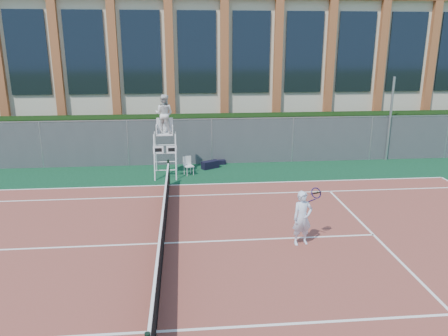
{
  "coord_description": "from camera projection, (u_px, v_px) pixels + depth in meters",
  "views": [
    {
      "loc": [
        0.69,
        -11.84,
        5.68
      ],
      "look_at": [
        2.06,
        3.0,
        1.43
      ],
      "focal_mm": 35.0,
      "sensor_mm": 36.0,
      "label": 1
    }
  ],
  "objects": [
    {
      "name": "tennis_net",
      "position": [
        163.0,
        227.0,
        12.69
      ],
      "size": [
        0.1,
        11.3,
        1.1
      ],
      "color": "black",
      "rests_on": "ground"
    },
    {
      "name": "tennis_court",
      "position": [
        164.0,
        244.0,
        12.83
      ],
      "size": [
        23.77,
        10.97,
        0.02
      ],
      "primitive_type": "cube",
      "color": "brown",
      "rests_on": "apron"
    },
    {
      "name": "tennis_player",
      "position": [
        302.0,
        218.0,
        12.58
      ],
      "size": [
        0.94,
        0.67,
        1.64
      ],
      "color": "#D2E4FC",
      "rests_on": "tennis_court"
    },
    {
      "name": "steel_pole",
      "position": [
        390.0,
        119.0,
        21.55
      ],
      "size": [
        0.12,
        0.12,
        4.15
      ],
      "primitive_type": "cylinder",
      "color": "#9EA0A5",
      "rests_on": "ground"
    },
    {
      "name": "ground",
      "position": [
        164.0,
        244.0,
        12.83
      ],
      "size": [
        120.0,
        120.0,
        0.0
      ],
      "primitive_type": "plane",
      "color": "#233814"
    },
    {
      "name": "umpire_chair",
      "position": [
        164.0,
        116.0,
        18.84
      ],
      "size": [
        1.02,
        1.56,
        3.64
      ],
      "color": "white",
      "rests_on": "ground"
    },
    {
      "name": "fence",
      "position": [
        170.0,
        143.0,
        20.96
      ],
      "size": [
        40.0,
        0.06,
        2.2
      ],
      "primitive_type": null,
      "color": "#595E60",
      "rests_on": "ground"
    },
    {
      "name": "sports_bag_near",
      "position": [
        210.0,
        165.0,
        20.56
      ],
      "size": [
        0.89,
        0.71,
        0.35
      ],
      "primitive_type": "cube",
      "rotation": [
        0.0,
        0.0,
        0.53
      ],
      "color": "black",
      "rests_on": "apron"
    },
    {
      "name": "building",
      "position": [
        172.0,
        68.0,
        28.88
      ],
      "size": [
        45.0,
        10.6,
        8.22
      ],
      "color": "beige",
      "rests_on": "ground"
    },
    {
      "name": "hedge",
      "position": [
        171.0,
        137.0,
        22.1
      ],
      "size": [
        40.0,
        1.4,
        2.2
      ],
      "primitive_type": "cube",
      "color": "black",
      "rests_on": "ground"
    },
    {
      "name": "apron",
      "position": [
        165.0,
        230.0,
        13.79
      ],
      "size": [
        36.0,
        20.0,
        0.01
      ],
      "primitive_type": "cube",
      "color": "#0C341A",
      "rests_on": "ground"
    },
    {
      "name": "plastic_chair",
      "position": [
        188.0,
        164.0,
        19.53
      ],
      "size": [
        0.5,
        0.5,
        0.82
      ],
      "color": "silver",
      "rests_on": "apron"
    },
    {
      "name": "sports_bag_far",
      "position": [
        220.0,
        162.0,
        21.25
      ],
      "size": [
        0.56,
        0.31,
        0.21
      ],
      "primitive_type": "cube",
      "rotation": [
        0.0,
        0.0,
        0.15
      ],
      "color": "black",
      "rests_on": "apron"
    }
  ]
}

